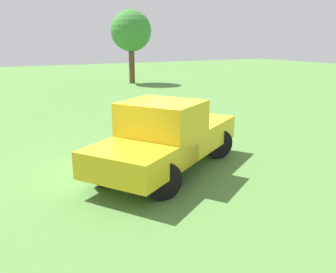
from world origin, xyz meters
name	(u,v)px	position (x,y,z in m)	size (l,w,h in m)	color
ground_plane	(136,172)	(0.00, 0.00, 0.00)	(80.00, 80.00, 0.00)	#54843D
pickup_truck	(166,136)	(-0.67, 0.35, 0.95)	(5.11, 4.21, 1.83)	black
tree_back_left	(131,31)	(-7.23, -17.78, 3.79)	(2.98, 2.98, 5.33)	brown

